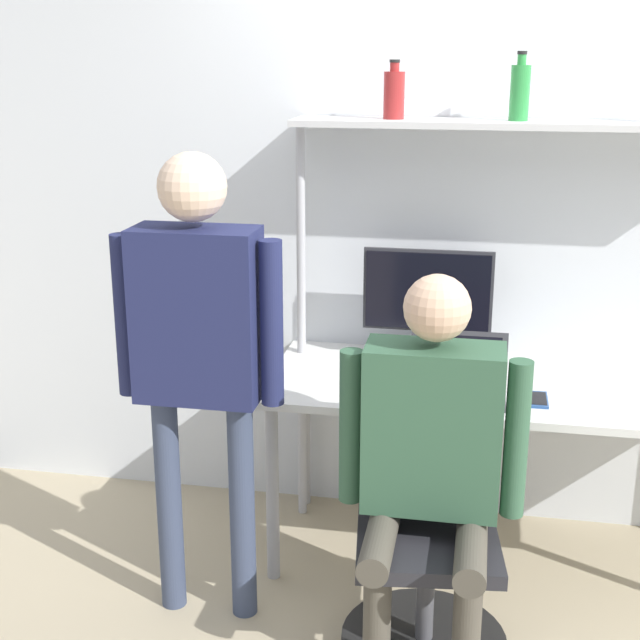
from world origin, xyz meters
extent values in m
plane|color=tan|center=(0.00, 0.00, 0.00)|extent=(12.00, 12.00, 0.00)
cube|color=silver|center=(0.00, 0.77, 1.35)|extent=(8.00, 0.06, 2.70)
cube|color=silver|center=(0.00, 0.38, 0.73)|extent=(1.88, 0.72, 0.03)
cylinder|color=#A5A5AA|center=(-0.88, 0.08, 0.36)|extent=(0.05, 0.05, 0.72)
cylinder|color=#A5A5AA|center=(-0.88, 0.68, 0.36)|extent=(0.05, 0.05, 0.72)
cube|color=silver|center=(0.00, 0.59, 1.70)|extent=(1.79, 0.28, 0.02)
cylinder|color=#B2B2B7|center=(-0.87, 0.59, 0.86)|extent=(0.04, 0.04, 1.71)
cylinder|color=#333338|center=(-0.36, 0.58, 0.76)|extent=(0.24, 0.24, 0.01)
cylinder|color=#333338|center=(-0.36, 0.58, 0.83)|extent=(0.06, 0.06, 0.13)
cube|color=#333338|center=(-0.36, 0.59, 1.04)|extent=(0.52, 0.01, 0.33)
cube|color=black|center=(-0.36, 0.58, 1.04)|extent=(0.49, 0.02, 0.31)
cube|color=#333338|center=(-0.22, 0.20, 0.75)|extent=(0.35, 0.23, 0.01)
cube|color=black|center=(-0.22, 0.18, 0.76)|extent=(0.30, 0.13, 0.00)
cube|color=#333338|center=(-0.22, 0.27, 0.87)|extent=(0.35, 0.10, 0.22)
cube|color=black|center=(-0.22, 0.26, 0.86)|extent=(0.31, 0.08, 0.19)
cube|color=#264C8C|center=(0.08, 0.22, 0.75)|extent=(0.07, 0.15, 0.01)
cube|color=black|center=(0.08, 0.22, 0.76)|extent=(0.06, 0.13, 0.00)
cylinder|color=#4C4C51|center=(-0.27, -0.27, 0.23)|extent=(0.06, 0.06, 0.34)
cube|color=#26262B|center=(-0.27, -0.27, 0.42)|extent=(0.51, 0.51, 0.05)
cube|color=#26262B|center=(-0.30, -0.06, 0.67)|extent=(0.42, 0.09, 0.45)
cylinder|color=#4C473D|center=(-0.42, -0.44, 0.22)|extent=(0.09, 0.09, 0.45)
cylinder|color=#4C473D|center=(-0.13, -0.44, 0.22)|extent=(0.09, 0.09, 0.45)
cylinder|color=#4C473D|center=(-0.42, -0.41, 0.49)|extent=(0.10, 0.38, 0.10)
cylinder|color=#4C473D|center=(-0.13, -0.41, 0.49)|extent=(0.10, 0.38, 0.10)
cube|color=#33593F|center=(-0.27, -0.24, 0.81)|extent=(0.43, 0.20, 0.55)
cylinder|color=#33593F|center=(-0.54, -0.24, 0.80)|extent=(0.08, 0.08, 0.52)
cylinder|color=#33593F|center=(-0.01, -0.24, 0.80)|extent=(0.08, 0.08, 0.52)
sphere|color=#D8AD8C|center=(-0.27, -0.24, 1.21)|extent=(0.21, 0.21, 0.21)
cylinder|color=#38425B|center=(-1.20, -0.16, 0.41)|extent=(0.09, 0.09, 0.83)
cylinder|color=#38425B|center=(-0.93, -0.16, 0.41)|extent=(0.09, 0.09, 0.83)
cube|color=#1E234C|center=(-1.07, -0.16, 1.12)|extent=(0.42, 0.20, 0.59)
cylinder|color=#1E234C|center=(-1.32, -0.16, 1.11)|extent=(0.08, 0.08, 0.56)
cylinder|color=#1E234C|center=(-0.81, -0.16, 1.11)|extent=(0.08, 0.08, 0.56)
sphere|color=beige|center=(-1.07, -0.16, 1.55)|extent=(0.22, 0.22, 0.22)
cylinder|color=maroon|center=(-0.51, 0.59, 1.80)|extent=(0.08, 0.08, 0.17)
cylinder|color=maroon|center=(-0.51, 0.59, 1.90)|extent=(0.04, 0.04, 0.03)
cylinder|color=black|center=(-0.51, 0.59, 1.92)|extent=(0.04, 0.04, 0.01)
cylinder|color=#2D8C3F|center=(-0.05, 0.59, 1.81)|extent=(0.07, 0.07, 0.20)
cylinder|color=#2D8C3F|center=(-0.05, 0.59, 1.93)|extent=(0.03, 0.03, 0.04)
cylinder|color=black|center=(-0.05, 0.59, 1.95)|extent=(0.04, 0.04, 0.01)
camera|label=1|loc=(-0.14, -2.86, 1.97)|focal=50.00mm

